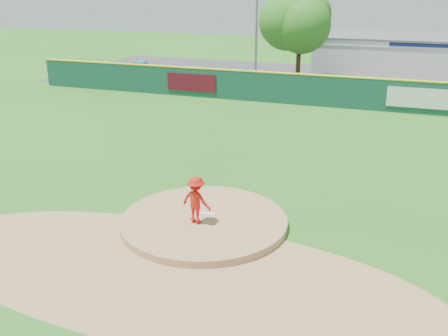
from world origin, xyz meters
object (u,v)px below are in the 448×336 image
(pitcher, at_px, (196,200))
(pool_building_grp, at_px, (408,56))
(van, at_px, (358,89))
(light_pole_left, at_px, (257,1))
(playground_slide, at_px, (140,70))
(deciduous_tree, at_px, (300,24))

(pitcher, distance_m, pool_building_grp, 32.95)
(van, xyz_separation_m, light_pole_left, (-8.99, 6.15, 5.29))
(playground_slide, height_order, deciduous_tree, deciduous_tree)
(van, relative_size, playground_slide, 2.06)
(van, bearing_deg, light_pole_left, 39.72)
(playground_slide, bearing_deg, van, -6.40)
(van, relative_size, pool_building_grp, 0.35)
(pitcher, distance_m, light_pole_left, 28.45)
(pitcher, bearing_deg, pool_building_grp, -89.80)
(van, distance_m, pool_building_grp, 11.58)
(van, relative_size, deciduous_tree, 0.72)
(playground_slide, height_order, light_pole_left, light_pole_left)
(light_pole_left, bearing_deg, pool_building_grp, 22.60)
(playground_slide, bearing_deg, light_pole_left, 25.70)
(van, distance_m, deciduous_tree, 7.52)
(van, height_order, light_pole_left, light_pole_left)
(pitcher, xyz_separation_m, deciduous_tree, (-1.90, 25.38, 3.52))
(pitcher, xyz_separation_m, playground_slide, (-14.57, 23.21, -0.32))
(pitcher, distance_m, van, 21.45)
(van, xyz_separation_m, deciduous_tree, (-4.99, 4.15, 3.80))
(pitcher, bearing_deg, playground_slide, -47.01)
(pool_building_grp, relative_size, playground_slide, 5.91)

